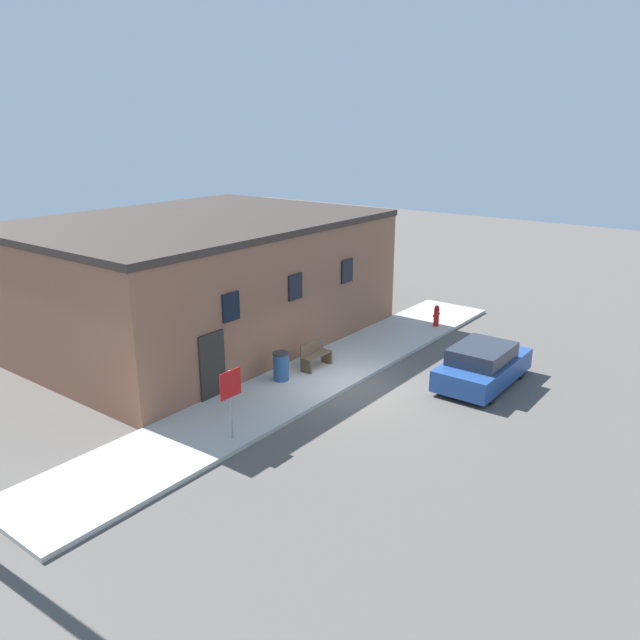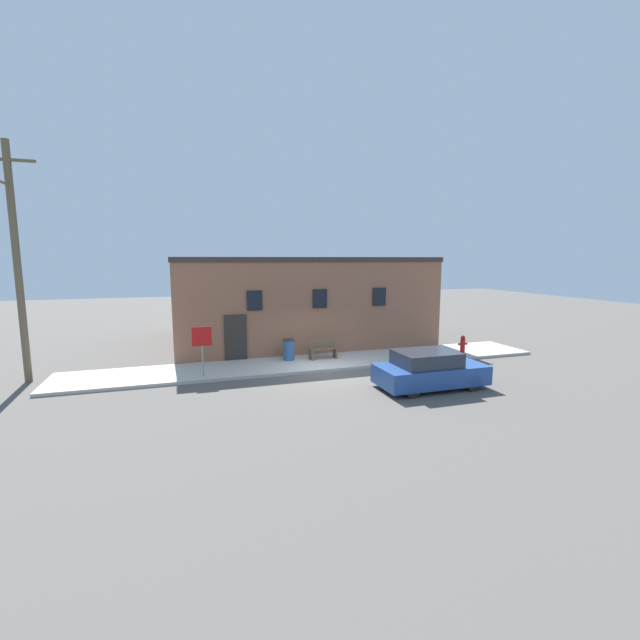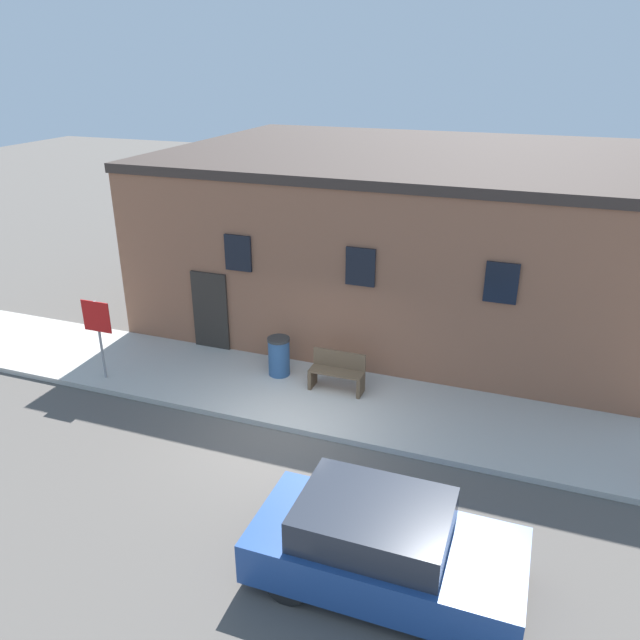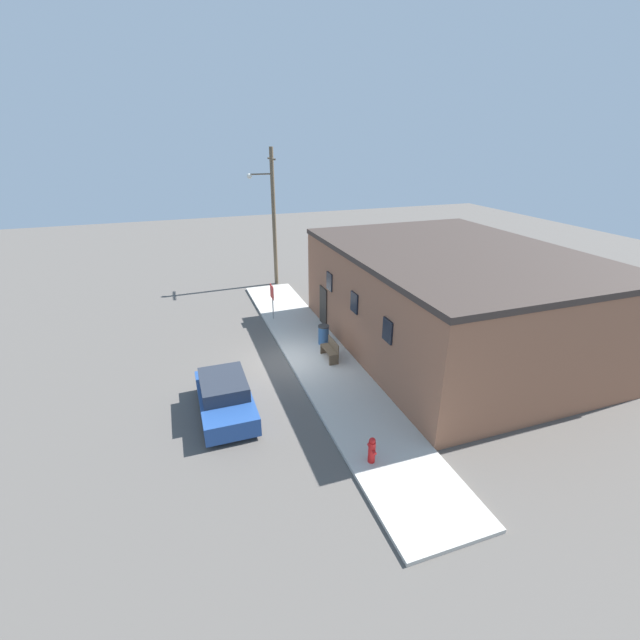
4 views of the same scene
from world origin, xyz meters
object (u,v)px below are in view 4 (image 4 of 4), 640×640
at_px(stop_sign, 272,295).
at_px(utility_pole, 273,215).
at_px(bench, 330,350).
at_px(parked_car, 225,397).
at_px(trash_bin, 324,335).
at_px(fire_hydrant, 372,450).

relative_size(stop_sign, utility_pole, 0.22).
distance_m(bench, parked_car, 5.62).
bearing_deg(trash_bin, fire_hydrant, -9.46).
bearing_deg(fire_hydrant, bench, 170.23).
height_order(trash_bin, utility_pole, utility_pole).
height_order(utility_pole, parked_car, utility_pole).
xyz_separation_m(trash_bin, parked_car, (3.97, -5.29, 0.04)).
height_order(fire_hydrant, stop_sign, stop_sign).
relative_size(fire_hydrant, stop_sign, 0.46).
bearing_deg(parked_car, fire_hydrant, 42.02).
distance_m(stop_sign, trash_bin, 4.28).
xyz_separation_m(fire_hydrant, bench, (-6.76, 1.16, -0.02)).
height_order(stop_sign, utility_pole, utility_pole).
bearing_deg(fire_hydrant, trash_bin, 170.54).
bearing_deg(parked_car, utility_pole, 159.32).
bearing_deg(utility_pole, trash_bin, -0.49).
bearing_deg(fire_hydrant, stop_sign, -178.96).
bearing_deg(fire_hydrant, parked_car, -137.98).
bearing_deg(bench, trash_bin, 171.91).
height_order(fire_hydrant, parked_car, parked_car).
xyz_separation_m(trash_bin, utility_pole, (-10.27, 0.09, 4.14)).
distance_m(trash_bin, utility_pole, 11.07).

